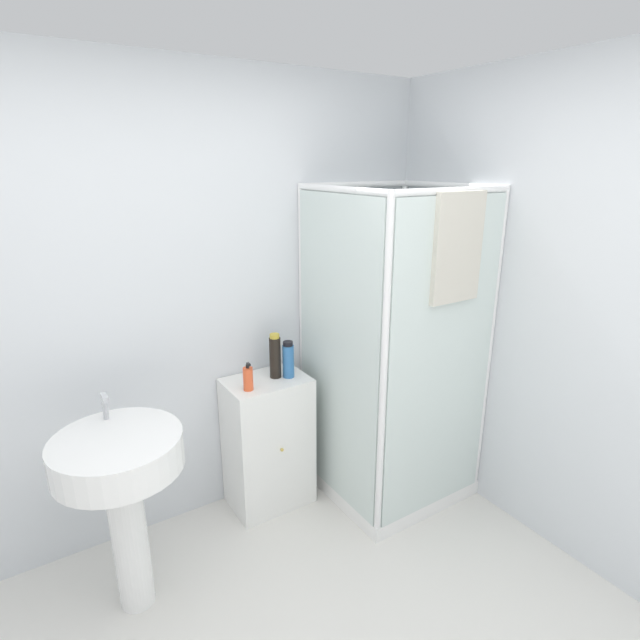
# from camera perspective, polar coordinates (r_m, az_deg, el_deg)

# --- Properties ---
(wall_back) EXTENTS (6.40, 0.06, 2.50)m
(wall_back) POSITION_cam_1_polar(r_m,az_deg,el_deg) (2.75, -18.32, 0.70)
(wall_back) COLOR silver
(wall_back) RESTS_ON ground_plane
(shower_enclosure) EXTENTS (0.82, 0.85, 1.89)m
(shower_enclosure) POSITION_cam_1_polar(r_m,az_deg,el_deg) (3.12, 8.03, -10.77)
(shower_enclosure) COLOR white
(shower_enclosure) RESTS_ON ground_plane
(vanity_cabinet) EXTENTS (0.47, 0.35, 0.82)m
(vanity_cabinet) POSITION_cam_1_polar(r_m,az_deg,el_deg) (3.08, -5.94, -13.72)
(vanity_cabinet) COLOR white
(vanity_cabinet) RESTS_ON ground_plane
(sink) EXTENTS (0.55, 0.55, 1.02)m
(sink) POSITION_cam_1_polar(r_m,az_deg,el_deg) (2.45, -21.76, -16.45)
(sink) COLOR white
(sink) RESTS_ON ground_plane
(soap_dispenser) EXTENTS (0.05, 0.06, 0.16)m
(soap_dispenser) POSITION_cam_1_polar(r_m,az_deg,el_deg) (2.76, -8.22, -6.63)
(soap_dispenser) COLOR #E5562D
(soap_dispenser) RESTS_ON vanity_cabinet
(shampoo_bottle_tall_black) EXTENTS (0.07, 0.07, 0.26)m
(shampoo_bottle_tall_black) POSITION_cam_1_polar(r_m,az_deg,el_deg) (2.87, -5.15, -4.15)
(shampoo_bottle_tall_black) COLOR black
(shampoo_bottle_tall_black) RESTS_ON vanity_cabinet
(shampoo_bottle_blue) EXTENTS (0.07, 0.07, 0.22)m
(shampoo_bottle_blue) POSITION_cam_1_polar(r_m,az_deg,el_deg) (2.88, -3.65, -4.56)
(shampoo_bottle_blue) COLOR #2D66A3
(shampoo_bottle_blue) RESTS_ON vanity_cabinet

